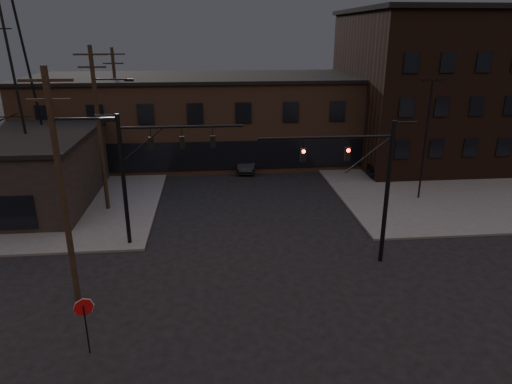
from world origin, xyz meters
The scene contains 15 objects.
ground centered at (0.00, 0.00, 0.00)m, with size 140.00×140.00×0.00m, color black.
sidewalk_ne centered at (22.00, 22.00, 0.07)m, with size 30.00×30.00×0.15m, color #474744.
building_row centered at (0.00, 28.00, 4.00)m, with size 40.00×12.00×8.00m, color #4E3829.
building_right centered at (22.00, 26.00, 7.00)m, with size 22.00×16.00×14.00m, color black.
traffic_signal_near centered at (5.36, 4.50, 4.93)m, with size 7.12×0.24×8.00m.
traffic_signal_far centered at (-6.72, 8.00, 5.01)m, with size 7.12×0.24×8.00m.
stop_sign centered at (-8.00, -1.99, 1.84)m, with size 0.72×0.33×2.48m.
utility_pole_near centered at (-9.43, 2.00, 5.87)m, with size 3.70×0.28×11.00m.
utility_pole_mid centered at (-10.44, 14.00, 6.13)m, with size 3.70×0.28×11.50m.
utility_pole_far centered at (-11.50, 26.00, 5.78)m, with size 2.20×0.28×11.00m.
lot_light_a centered at (13.00, 14.00, 5.51)m, with size 1.50×0.28×9.14m.
lot_light_b centered at (19.00, 19.00, 5.51)m, with size 1.50×0.28×9.14m.
parked_car_lot_a centered at (13.15, 19.40, 0.97)m, with size 1.95×4.84×1.65m, color black.
parked_car_lot_b centered at (20.02, 23.55, 0.79)m, with size 1.79×4.40×1.28m, color #BCBCBE.
car_crossing centered at (0.42, 23.11, 0.74)m, with size 1.56×4.48×1.48m, color black.
Camera 1 is at (-2.78, -17.85, 12.25)m, focal length 32.00 mm.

